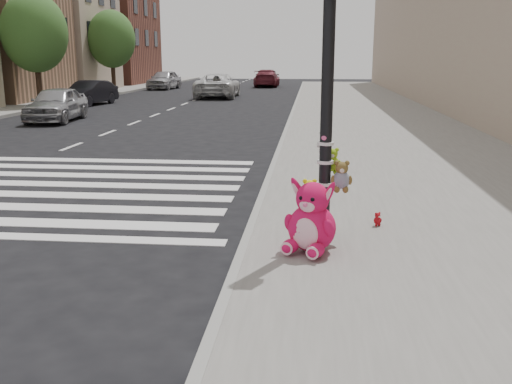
% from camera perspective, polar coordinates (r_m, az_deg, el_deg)
% --- Properties ---
extents(ground, '(120.00, 120.00, 0.00)m').
position_cam_1_polar(ground, '(6.74, -16.05, -9.52)').
color(ground, black).
rests_on(ground, ground).
extents(sidewalk_near, '(7.00, 80.00, 0.14)m').
position_cam_1_polar(sidewalk_near, '(16.15, 14.77, 4.13)').
color(sidewalk_near, slate).
rests_on(sidewalk_near, ground).
extents(curb_edge, '(0.12, 80.00, 0.15)m').
position_cam_1_polar(curb_edge, '(15.97, 2.42, 4.46)').
color(curb_edge, gray).
rests_on(curb_edge, ground).
extents(bld_far_d, '(6.00, 8.00, 10.00)m').
position_cam_1_polar(bld_far_d, '(44.57, -18.89, 15.92)').
color(bld_far_d, tan).
rests_on(bld_far_d, ground).
extents(bld_far_e, '(6.00, 10.00, 9.00)m').
position_cam_1_polar(bld_far_e, '(54.79, -14.02, 15.12)').
color(bld_far_e, brown).
rests_on(bld_far_e, ground).
extents(signal_pole, '(0.71, 0.49, 4.00)m').
position_cam_1_polar(signal_pole, '(7.61, 7.15, 7.15)').
color(signal_pole, black).
rests_on(signal_pole, sidewalk_near).
extents(tree_far_b, '(3.20, 3.20, 5.44)m').
position_cam_1_polar(tree_far_b, '(30.92, -21.28, 14.60)').
color(tree_far_b, '#382619').
rests_on(tree_far_b, sidewalk_far).
extents(tree_far_c, '(3.20, 3.20, 5.44)m').
position_cam_1_polar(tree_far_c, '(41.08, -14.26, 14.59)').
color(tree_far_c, '#382619').
rests_on(tree_far_c, sidewalk_far).
extents(pink_bunny, '(0.80, 0.86, 0.96)m').
position_cam_1_polar(pink_bunny, '(7.22, 5.53, -3.01)').
color(pink_bunny, '#DA1252').
rests_on(pink_bunny, sidewalk_near).
extents(red_teddy, '(0.17, 0.16, 0.21)m').
position_cam_1_polar(red_teddy, '(8.53, 12.05, -2.67)').
color(red_teddy, '#B1111A').
rests_on(red_teddy, sidewalk_near).
extents(car_silver_far, '(1.99, 4.18, 1.38)m').
position_cam_1_polar(car_silver_far, '(24.37, -19.33, 8.31)').
color(car_silver_far, '#A0A1A5').
rests_on(car_silver_far, ground).
extents(car_dark_far, '(1.98, 4.07, 1.29)m').
position_cam_1_polar(car_dark_far, '(31.92, -16.32, 9.49)').
color(car_dark_far, black).
rests_on(car_dark_far, ground).
extents(car_white_near, '(2.65, 5.42, 1.48)m').
position_cam_1_polar(car_white_near, '(36.39, -3.86, 10.58)').
color(car_white_near, silver).
rests_on(car_white_near, ground).
extents(car_maroon_near, '(2.06, 4.95, 1.43)m').
position_cam_1_polar(car_maroon_near, '(49.10, 1.10, 11.32)').
color(car_maroon_near, maroon).
rests_on(car_maroon_near, ground).
extents(car_silver_deep, '(2.14, 4.49, 1.48)m').
position_cam_1_polar(car_silver_deep, '(45.91, -9.17, 11.04)').
color(car_silver_deep, '#B1B1B6').
rests_on(car_silver_deep, ground).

